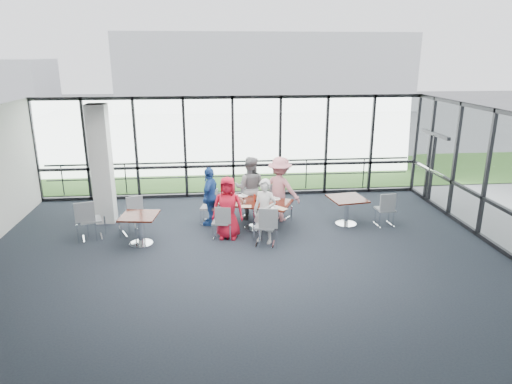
{
  "coord_description": "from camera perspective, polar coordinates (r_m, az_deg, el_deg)",
  "views": [
    {
      "loc": [
        -0.67,
        -9.16,
        4.45
      ],
      "look_at": [
        0.41,
        1.74,
        1.1
      ],
      "focal_mm": 32.0,
      "sensor_mm": 36.0,
      "label": 1
    }
  ],
  "objects": [
    {
      "name": "plate_nl",
      "position": [
        11.75,
        -3.16,
        -1.32
      ],
      "size": [
        0.26,
        0.26,
        0.01
      ],
      "primitive_type": "cylinder",
      "color": "white",
      "rests_on": "main_table"
    },
    {
      "name": "chair_main_fr",
      "position": [
        12.72,
        3.1,
        -1.38
      ],
      "size": [
        0.6,
        0.6,
        0.88
      ],
      "primitive_type": null,
      "rotation": [
        0.0,
        0.0,
        2.52
      ],
      "color": "gray",
      "rests_on": "ground"
    },
    {
      "name": "diner_end",
      "position": [
        12.2,
        -5.75,
        -0.52
      ],
      "size": [
        0.79,
        1.05,
        1.58
      ],
      "primitive_type": "imported",
      "rotation": [
        0.0,
        0.0,
        -1.92
      ],
      "color": "#224B98",
      "rests_on": "ground"
    },
    {
      "name": "chair_spare_lb",
      "position": [
        12.04,
        -15.35,
        -2.99
      ],
      "size": [
        0.59,
        0.59,
        0.91
      ],
      "primitive_type": null,
      "rotation": [
        0.0,
        0.0,
        3.55
      ],
      "color": "gray",
      "rests_on": "ground"
    },
    {
      "name": "curtain_wall_back",
      "position": [
        14.46,
        -2.89,
        5.62
      ],
      "size": [
        12.0,
        0.1,
        3.2
      ],
      "primitive_type": "cube",
      "color": "white",
      "rests_on": "ground"
    },
    {
      "name": "chair_main_nl",
      "position": [
        11.39,
        -4.38,
        -3.76
      ],
      "size": [
        0.49,
        0.49,
        0.84
      ],
      "primitive_type": null,
      "rotation": [
        0.0,
        0.0,
        -0.22
      ],
      "color": "gray",
      "rests_on": "ground"
    },
    {
      "name": "menu_a",
      "position": [
        11.46,
        -1.4,
        -1.81
      ],
      "size": [
        0.34,
        0.25,
        0.0
      ],
      "primitive_type": "cube",
      "rotation": [
        0.0,
        0.0,
        -0.08
      ],
      "color": "beige",
      "rests_on": "main_table"
    },
    {
      "name": "tumbler_a",
      "position": [
        11.65,
        -1.57,
        -1.15
      ],
      "size": [
        0.07,
        0.07,
        0.14
      ],
      "primitive_type": "cylinder",
      "color": "white",
      "rests_on": "main_table"
    },
    {
      "name": "grass_strip",
      "position": [
        17.73,
        -3.3,
        2.48
      ],
      "size": [
        80.0,
        5.0,
        0.01
      ],
      "primitive_type": "cube",
      "color": "#3B5C26",
      "rests_on": "ground"
    },
    {
      "name": "floor",
      "position": [
        10.21,
        -1.34,
        -8.9
      ],
      "size": [
        12.0,
        10.0,
        0.02
      ],
      "primitive_type": "cube",
      "color": "#1E222C",
      "rests_on": "ground"
    },
    {
      "name": "main_table",
      "position": [
        11.88,
        -0.14,
        -1.8
      ],
      "size": [
        2.1,
        1.67,
        0.75
      ],
      "rotation": [
        0.0,
        0.0,
        -0.42
      ],
      "color": "black",
      "rests_on": "ground"
    },
    {
      "name": "chair_spare_r",
      "position": [
        12.63,
        15.81,
        -2.07
      ],
      "size": [
        0.49,
        0.49,
        0.92
      ],
      "primitive_type": null,
      "rotation": [
        0.0,
        0.0,
        0.08
      ],
      "color": "gray",
      "rests_on": "ground"
    },
    {
      "name": "diner_near_left",
      "position": [
        11.26,
        -3.55,
        -1.99
      ],
      "size": [
        0.85,
        0.63,
        1.57
      ],
      "primitive_type": "imported",
      "rotation": [
        0.0,
        0.0,
        -0.18
      ],
      "color": "red",
      "rests_on": "ground"
    },
    {
      "name": "side_table_left",
      "position": [
        11.25,
        -14.37,
        -3.38
      ],
      "size": [
        0.94,
        0.94,
        0.75
      ],
      "rotation": [
        0.0,
        0.0,
        -0.13
      ],
      "color": "black",
      "rests_on": "ground"
    },
    {
      "name": "tumbler_d",
      "position": [
        11.91,
        -3.19,
        -0.78
      ],
      "size": [
        0.06,
        0.06,
        0.13
      ],
      "primitive_type": "cylinder",
      "color": "white",
      "rests_on": "main_table"
    },
    {
      "name": "guard_rail",
      "position": [
        15.29,
        -2.95,
        2.02
      ],
      "size": [
        12.0,
        0.06,
        0.06
      ],
      "primitive_type": "cylinder",
      "rotation": [
        0.0,
        1.57,
        0.0
      ],
      "color": "#2D2D33",
      "rests_on": "ground"
    },
    {
      "name": "menu_c",
      "position": [
        12.08,
        0.97,
        -0.81
      ],
      "size": [
        0.35,
        0.27,
        0.0
      ],
      "primitive_type": "cube",
      "rotation": [
        0.0,
        0.0,
        -0.19
      ],
      "color": "beige",
      "rests_on": "main_table"
    },
    {
      "name": "diner_far_left",
      "position": [
        12.57,
        -0.77,
        0.5
      ],
      "size": [
        0.95,
        0.7,
        1.76
      ],
      "primitive_type": "imported",
      "rotation": [
        0.0,
        0.0,
        2.92
      ],
      "color": "slate",
      "rests_on": "ground"
    },
    {
      "name": "chair_main_nr",
      "position": [
        10.93,
        1.15,
        -4.27
      ],
      "size": [
        0.56,
        0.56,
        0.96
      ],
      "primitive_type": null,
      "rotation": [
        0.0,
        0.0,
        -0.22
      ],
      "color": "gray",
      "rests_on": "ground"
    },
    {
      "name": "hangar_main",
      "position": [
        41.45,
        0.86,
        15.0
      ],
      "size": [
        24.0,
        10.0,
        6.0
      ],
      "primitive_type": "cube",
      "color": "silver",
      "rests_on": "ground"
    },
    {
      "name": "structural_column",
      "position": [
        12.83,
        -18.73,
        3.26
      ],
      "size": [
        0.5,
        0.5,
        3.2
      ],
      "primitive_type": "cube",
      "color": "white",
      "rests_on": "ground"
    },
    {
      "name": "chair_spare_la",
      "position": [
        12.0,
        -19.97,
        -3.29
      ],
      "size": [
        0.61,
        0.61,
        0.99
      ],
      "primitive_type": null,
      "rotation": [
        0.0,
        0.0,
        0.3
      ],
      "color": "gray",
      "rests_on": "ground"
    },
    {
      "name": "plate_fl",
      "position": [
        12.3,
        -1.63,
        -0.47
      ],
      "size": [
        0.27,
        0.27,
        0.01
      ],
      "primitive_type": "cylinder",
      "color": "white",
      "rests_on": "main_table"
    },
    {
      "name": "tumbler_c",
      "position": [
        12.04,
        0.55,
        -0.55
      ],
      "size": [
        0.07,
        0.07,
        0.13
      ],
      "primitive_type": "cylinder",
      "color": "white",
      "rests_on": "main_table"
    },
    {
      "name": "ketchup_bottle",
      "position": [
        11.87,
        -0.18,
        -0.7
      ],
      "size": [
        0.06,
        0.06,
        0.18
      ],
      "primitive_type": "cylinder",
      "color": "#AC2212",
      "rests_on": "main_table"
    },
    {
      "name": "apron",
      "position": [
        19.68,
        -3.55,
        3.85
      ],
      "size": [
        80.0,
        70.0,
        0.02
      ],
      "primitive_type": "cube",
      "color": "slate",
      "rests_on": "ground"
    },
    {
      "name": "chair_main_fl",
      "position": [
        12.82,
        -0.52,
        -1.07
      ],
      "size": [
        0.61,
        0.61,
        0.94
      ],
      "primitive_type": null,
      "rotation": [
        0.0,
        0.0,
        2.7
      ],
      "color": "gray",
      "rests_on": "ground"
    },
    {
      "name": "tumbler_b",
      "position": [
        11.59,
        1.05,
        -1.28
      ],
      "size": [
        0.06,
        0.06,
        0.13
      ],
      "primitive_type": "cylinder",
      "color": "white",
      "rests_on": "main_table"
    },
    {
      "name": "ceiling",
      "position": [
        9.27,
        -1.47,
        9.26
      ],
      "size": [
        12.0,
        10.0,
        0.04
      ],
      "primitive_type": "cube",
      "color": "silver",
      "rests_on": "ground"
    },
    {
      "name": "chair_main_end",
      "position": [
        12.41,
        -5.88,
        -1.92
      ],
      "size": [
        0.51,
        0.51,
        0.88
      ],
      "primitive_type": null,
      "rotation": [
        0.0,
        0.0,
        -1.78
      ],
      "color": "gray",
      "rests_on": "ground"
    },
    {
      "name": "plate_fr",
      "position": [
        12.04,
        2.41,
        -0.86
      ],
      "size": [
        0.28,
        0.28,
        0.01
      ],
      "primitive_type": "cylinder",
      "color": "white",
      "rests_on": "main_table"
    },
    {
      "name": "menu_b",
      "position": [
        11.32,
        3.17,
        -2.07
      ],
      "size": [
        0.34,
        0.36,
        0.0
      ],
      "primitive_type": "cube",
      "rotation": [
        0.0,
        0.0,
        -0.89
      ],
      "color": "beige",
      "rests_on": "main_table"
    },
    {
      "name": "diner_far_right",
      "position": [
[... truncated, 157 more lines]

